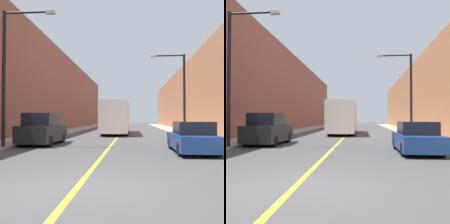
{
  "view_description": "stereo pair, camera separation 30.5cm",
  "coord_description": "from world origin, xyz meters",
  "views": [
    {
      "loc": [
        1.31,
        -6.27,
        1.64
      ],
      "look_at": [
        -0.24,
        13.34,
        2.12
      ],
      "focal_mm": 42.0,
      "sensor_mm": 36.0,
      "label": 1
    },
    {
      "loc": [
        1.62,
        -6.24,
        1.64
      ],
      "look_at": [
        -0.24,
        13.34,
        2.12
      ],
      "focal_mm": 42.0,
      "sensor_mm": 36.0,
      "label": 2
    }
  ],
  "objects": [
    {
      "name": "bus",
      "position": [
        -0.4,
        21.54,
        1.76
      ],
      "size": [
        2.56,
        10.82,
        3.3
      ],
      "color": "silver",
      "rests_on": "ground"
    },
    {
      "name": "car_right_near",
      "position": [
        4.17,
        6.59,
        0.67
      ],
      "size": [
        1.83,
        4.43,
        1.48
      ],
      "color": "navy",
      "rests_on": "ground"
    },
    {
      "name": "building_row_left",
      "position": [
        -10.28,
        30.0,
        5.44
      ],
      "size": [
        4.0,
        72.0,
        10.88
      ],
      "primitive_type": "cube",
      "color": "brown",
      "rests_on": "ground"
    },
    {
      "name": "ground_plane",
      "position": [
        0.0,
        0.0,
        0.0
      ],
      "size": [
        200.0,
        200.0,
        0.0
      ],
      "primitive_type": "plane",
      "color": "#474749"
    },
    {
      "name": "street_lamp_left",
      "position": [
        -5.46,
        7.52,
        4.4
      ],
      "size": [
        2.95,
        0.24,
        7.45
      ],
      "color": "black",
      "rests_on": "sidewalk_left"
    },
    {
      "name": "sidewalk_right",
      "position": [
        6.86,
        30.0,
        0.05
      ],
      "size": [
        2.84,
        72.0,
        0.1
      ],
      "primitive_type": "cube",
      "color": "#A89E8C",
      "rests_on": "ground"
    },
    {
      "name": "building_row_right",
      "position": [
        10.28,
        30.0,
        4.51
      ],
      "size": [
        4.0,
        72.0,
        9.03
      ],
      "primitive_type": "cube",
      "color": "#B2724C",
      "rests_on": "ground"
    },
    {
      "name": "sidewalk_left",
      "position": [
        -6.86,
        30.0,
        0.05
      ],
      "size": [
        2.84,
        72.0,
        0.1
      ],
      "primitive_type": "cube",
      "color": "#A89E8C",
      "rests_on": "ground"
    },
    {
      "name": "street_lamp_right",
      "position": [
        5.44,
        16.53,
        4.2
      ],
      "size": [
        2.95,
        0.24,
        7.06
      ],
      "color": "black",
      "rests_on": "sidewalk_right"
    },
    {
      "name": "parked_suv_left",
      "position": [
        -4.3,
        9.76,
        0.9
      ],
      "size": [
        1.91,
        4.48,
        1.96
      ],
      "color": "black",
      "rests_on": "ground"
    },
    {
      "name": "road_center_line",
      "position": [
        0.0,
        30.0,
        0.0
      ],
      "size": [
        0.16,
        72.0,
        0.01
      ],
      "primitive_type": "cube",
      "color": "gold",
      "rests_on": "ground"
    }
  ]
}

